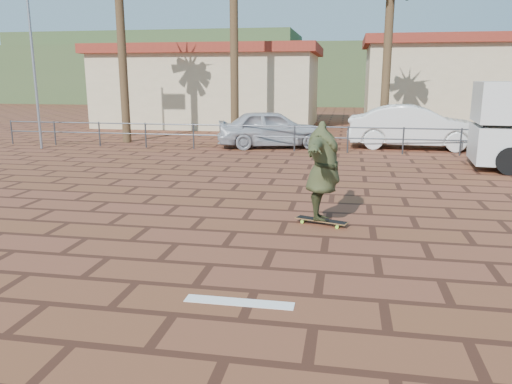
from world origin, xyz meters
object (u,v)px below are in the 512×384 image
longboard (321,221)px  car_white (415,127)px  skateboarder (323,171)px  car_silver (272,129)px

longboard → car_white: bearing=93.9°
longboard → skateboarder: (0.00, 0.00, 0.96)m
skateboarder → car_white: 11.70m
car_silver → car_white: (5.59, 0.71, 0.10)m
car_silver → longboard: bearing=179.4°
longboard → car_white: car_white is taller
skateboarder → car_silver: 10.89m
longboard → skateboarder: size_ratio=0.45×
car_silver → car_white: car_white is taller
car_silver → car_white: 5.63m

